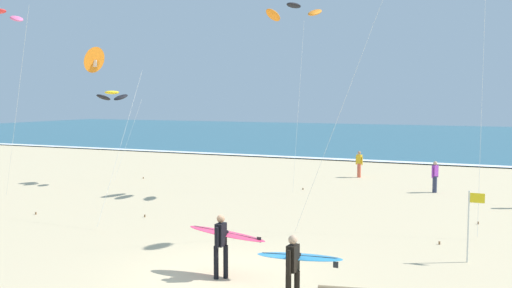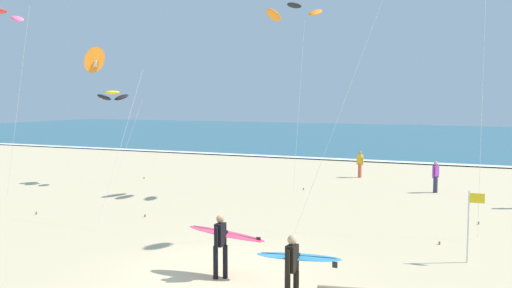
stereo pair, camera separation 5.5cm
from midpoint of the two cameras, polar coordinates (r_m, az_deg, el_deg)
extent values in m
plane|color=#D1BA8E|center=(15.45, -3.95, -13.20)|extent=(160.00, 160.00, 0.00)
cube|color=#2D6075|center=(71.81, 18.60, 0.67)|extent=(160.00, 60.00, 0.08)
cube|color=white|center=(42.45, 14.64, -1.78)|extent=(160.00, 1.13, 0.01)
cylinder|color=black|center=(15.00, -4.04, -11.99)|extent=(0.13, 0.13, 0.88)
cylinder|color=black|center=(15.05, -3.06, -11.92)|extent=(0.13, 0.13, 0.88)
cube|color=black|center=(14.83, -3.56, -9.21)|extent=(0.21, 0.35, 0.60)
cube|color=white|center=(14.87, -3.93, -9.02)|extent=(0.02, 0.20, 0.32)
sphere|color=#A87A59|center=(14.74, -3.57, -7.63)|extent=(0.21, 0.21, 0.21)
cylinder|color=black|center=(14.64, -3.96, -9.56)|extent=(0.09, 0.09, 0.56)
cylinder|color=black|center=(15.01, -3.17, -8.62)|extent=(0.09, 0.09, 0.26)
cylinder|color=black|center=(15.14, -3.23, -9.00)|extent=(0.25, 0.09, 0.14)
ellipsoid|color=#D83359|center=(15.16, -2.95, -9.14)|extent=(2.24, 0.61, 0.29)
cube|color=#333333|center=(15.15, -2.95, -9.00)|extent=(1.95, 0.08, 0.20)
cube|color=#262628|center=(14.81, 0.37, -9.75)|extent=(0.12, 0.02, 0.14)
cube|color=black|center=(12.73, 3.82, -11.56)|extent=(0.21, 0.35, 0.60)
cube|color=blue|center=(12.76, 3.38, -11.34)|extent=(0.02, 0.20, 0.32)
sphere|color=tan|center=(12.62, 3.83, -9.73)|extent=(0.21, 0.21, 0.21)
cylinder|color=black|center=(12.54, 3.41, -12.01)|extent=(0.09, 0.09, 0.56)
cylinder|color=black|center=(12.90, 4.22, -10.83)|extent=(0.09, 0.09, 0.26)
cylinder|color=black|center=(13.04, 4.12, -11.26)|extent=(0.26, 0.09, 0.14)
ellipsoid|color=#3399D8|center=(13.07, 4.44, -11.41)|extent=(2.12, 0.65, 0.18)
cube|color=#333333|center=(13.06, 4.44, -11.26)|extent=(1.84, 0.09, 0.11)
cube|color=#262628|center=(12.80, 8.18, -12.12)|extent=(0.12, 0.02, 0.14)
ellipsoid|color=pink|center=(29.45, -23.15, 11.69)|extent=(1.10, 0.95, 0.48)
ellipsoid|color=red|center=(29.32, -24.61, 12.23)|extent=(1.09, 0.94, 0.20)
cylinder|color=silver|center=(26.65, -23.15, 3.28)|extent=(4.31, 2.38, 8.33)
cylinder|color=brown|center=(24.72, -21.47, -6.59)|extent=(0.06, 0.06, 0.10)
cylinder|color=silver|center=(21.14, 22.29, 7.51)|extent=(0.09, 2.53, 11.62)
cylinder|color=brown|center=(22.85, 21.85, -7.51)|extent=(0.06, 0.06, 0.10)
ellipsoid|color=black|center=(32.52, -15.19, 4.62)|extent=(0.75, 1.01, 0.47)
ellipsoid|color=yellow|center=(31.97, -14.39, 5.13)|extent=(0.75, 1.00, 0.20)
ellipsoid|color=black|center=(31.42, -13.53, 4.66)|extent=(0.75, 1.01, 0.47)
cylinder|color=silver|center=(32.77, -12.80, 0.46)|extent=(0.45, 2.19, 4.61)
cylinder|color=brown|center=(33.76, -11.32, -3.41)|extent=(0.06, 0.06, 0.10)
ellipsoid|color=orange|center=(27.89, 1.87, 13.03)|extent=(0.60, 1.33, 0.60)
ellipsoid|color=black|center=(27.59, 3.99, 13.95)|extent=(0.60, 1.34, 0.20)
ellipsoid|color=orange|center=(27.21, 6.15, 13.22)|extent=(0.60, 1.33, 0.60)
cylinder|color=silver|center=(28.01, 4.48, 3.96)|extent=(0.05, 1.65, 8.60)
cylinder|color=brown|center=(29.17, 4.93, -4.60)|extent=(0.06, 0.06, 0.10)
cone|color=orange|center=(20.71, -16.21, 8.29)|extent=(0.49, 0.98, 0.93)
cube|color=white|center=(20.70, -16.20, 7.91)|extent=(0.34, 0.06, 0.24)
cylinder|color=silver|center=(21.62, -13.56, -0.14)|extent=(0.30, 2.52, 5.76)
cylinder|color=brown|center=(22.95, -11.20, -7.21)|extent=(0.06, 0.06, 0.10)
cylinder|color=silver|center=(18.94, 11.44, 10.45)|extent=(4.77, 0.67, 13.15)
cylinder|color=brown|center=(19.36, 18.32, -9.58)|extent=(0.06, 0.06, 0.10)
cylinder|color=#D8593F|center=(34.16, 10.61, -2.68)|extent=(0.22, 0.22, 0.84)
cube|color=gold|center=(34.08, 10.62, -1.53)|extent=(0.36, 0.29, 0.54)
sphere|color=#A87A59|center=(34.04, 10.63, -0.89)|extent=(0.20, 0.20, 0.20)
cylinder|color=gold|center=(33.97, 10.91, -1.72)|extent=(0.08, 0.08, 0.50)
cylinder|color=gold|center=(34.21, 10.34, -1.67)|extent=(0.08, 0.08, 0.50)
cylinder|color=#2D334C|center=(29.61, 17.91, -3.95)|extent=(0.22, 0.22, 0.84)
cube|color=purple|center=(29.51, 17.94, -2.62)|extent=(0.31, 0.37, 0.54)
sphere|color=tan|center=(29.47, 17.96, -1.89)|extent=(0.20, 0.20, 0.20)
cylinder|color=purple|center=(29.36, 17.70, -2.85)|extent=(0.08, 0.08, 0.50)
cylinder|color=purple|center=(29.70, 18.17, -2.78)|extent=(0.08, 0.08, 0.50)
cylinder|color=silver|center=(17.37, 20.94, -7.90)|extent=(0.05, 0.05, 2.10)
cube|color=yellow|center=(17.20, 21.76, -5.16)|extent=(0.40, 0.02, 0.28)
camera|label=1|loc=(0.03, -89.92, 0.01)|focal=39.15mm
camera|label=2|loc=(0.03, 90.08, -0.01)|focal=39.15mm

